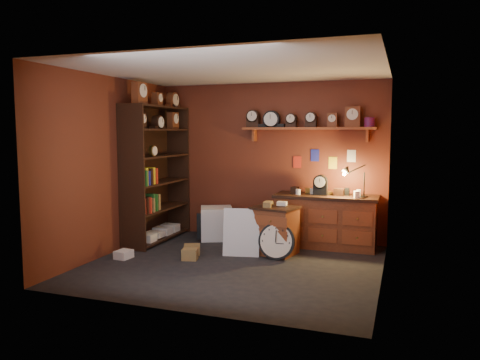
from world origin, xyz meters
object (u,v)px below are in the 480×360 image
Objects in this scene: workbench at (326,218)px; big_round_clock at (276,241)px; shelving_unit at (155,168)px; low_cabinet at (275,228)px.

workbench is 1.15m from big_round_clock.
big_round_clock is at bearing -12.14° from shelving_unit.
workbench is 3.03× the size of big_round_clock.
low_cabinet reaches higher than big_round_clock.
low_cabinet is at bearing -133.11° from workbench.
shelving_unit is 4.74× the size of big_round_clock.
shelving_unit is at bearing -173.29° from low_cabinet.
big_round_clock is (2.28, -0.49, -0.99)m from shelving_unit.
shelving_unit reaches higher than low_cabinet.
shelving_unit is 1.57× the size of workbench.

